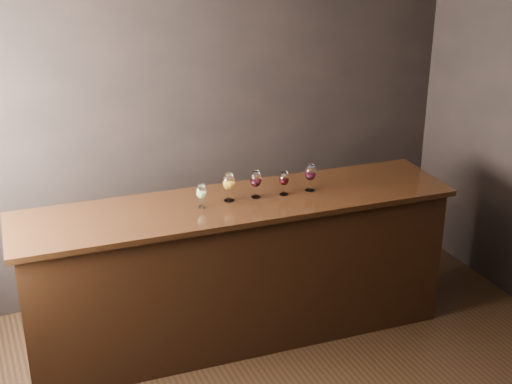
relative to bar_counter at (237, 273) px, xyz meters
name	(u,v)px	position (x,y,z in m)	size (l,w,h in m)	color
room_shell	(267,178)	(-0.23, -1.07, 1.24)	(5.02, 4.52, 2.81)	black
bar_counter	(237,273)	(0.00, 0.00, 0.00)	(3.28, 0.71, 1.15)	black
bar_top	(237,204)	(0.00, 0.00, 0.60)	(3.39, 0.79, 0.04)	black
back_bar_shelf	(199,247)	(-0.03, 0.85, -0.16)	(2.30, 0.40, 0.83)	black
glass_white	(201,192)	(-0.28, 0.00, 0.74)	(0.08, 0.08, 0.18)	white
glass_amber	(229,183)	(-0.05, 0.04, 0.77)	(0.09, 0.09, 0.22)	white
glass_red_a	(256,180)	(0.17, 0.02, 0.76)	(0.09, 0.09, 0.21)	white
glass_red_b	(284,179)	(0.39, -0.02, 0.74)	(0.08, 0.08, 0.19)	white
glass_red_c	(310,173)	(0.61, -0.03, 0.76)	(0.09, 0.09, 0.21)	white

